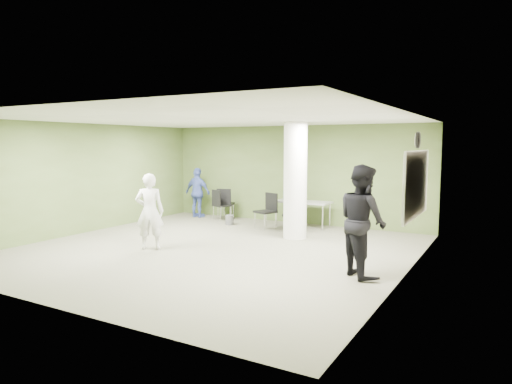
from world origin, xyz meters
The scene contains 17 objects.
floor centered at (0.00, 0.00, 0.00)m, with size 8.00×8.00×0.00m, color #585745.
ceiling centered at (0.00, 0.00, 2.80)m, with size 8.00×8.00×0.00m, color white.
wall_back centered at (0.00, 4.00, 1.40)m, with size 8.00×0.02×2.80m, color #47592A.
wall_left centered at (-4.00, 0.00, 1.40)m, with size 0.02×8.00×2.80m, color #47592A.
wall_right_cream centered at (4.00, 0.00, 1.40)m, with size 0.02×8.00×2.80m, color beige.
column centered at (1.00, 2.00, 1.40)m, with size 0.56×0.56×2.80m, color silver.
whiteboard centered at (3.92, 1.20, 1.50)m, with size 0.05×2.30×1.30m.
wall_clock centered at (3.92, 1.20, 2.35)m, with size 0.06×0.32×0.32m.
folding_table centered at (0.57, 3.42, 0.67)m, with size 1.52×0.67×0.97m.
wastebasket centered at (-1.38, 2.77, 0.14)m, with size 0.24×0.24×0.27m, color #4C4C4C.
chair_back_left centered at (-2.05, 3.56, 0.54)m, with size 0.58×0.58×0.93m.
chair_back_right centered at (-2.03, 3.25, 0.54)m, with size 0.60×0.60×0.92m.
chair_table_left centered at (-0.15, 2.76, 0.56)m, with size 0.62×0.62×0.96m.
chair_table_right centered at (0.50, 2.90, 0.51)m, with size 0.55×0.55×0.88m.
woman_white centered at (-1.24, -0.62, 0.83)m, with size 0.60×0.40×1.65m, color silver.
man_black centered at (3.34, -0.36, 0.97)m, with size 0.94×0.73×1.93m, color black.
man_blue centered at (-2.95, 3.40, 0.77)m, with size 0.90×0.38×1.54m, color #4357A6.
Camera 1 is at (5.54, -7.96, 2.27)m, focal length 32.00 mm.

